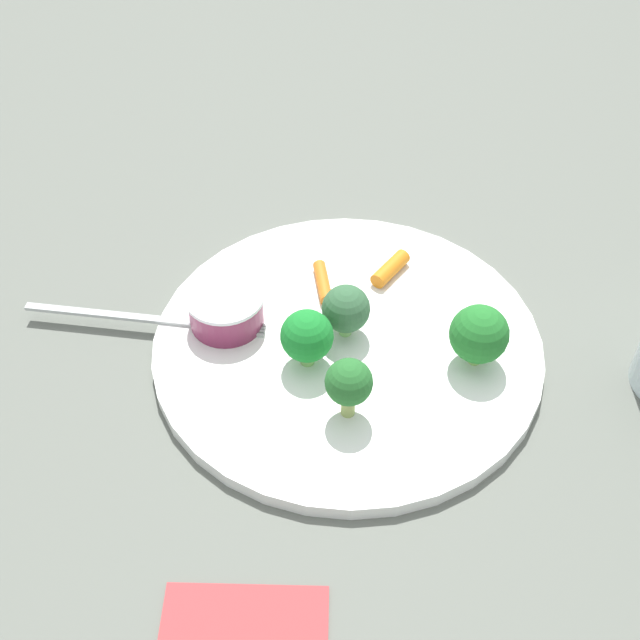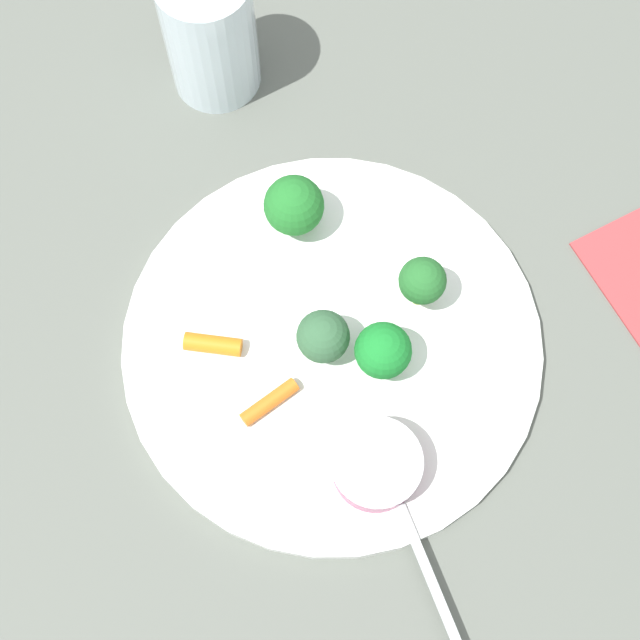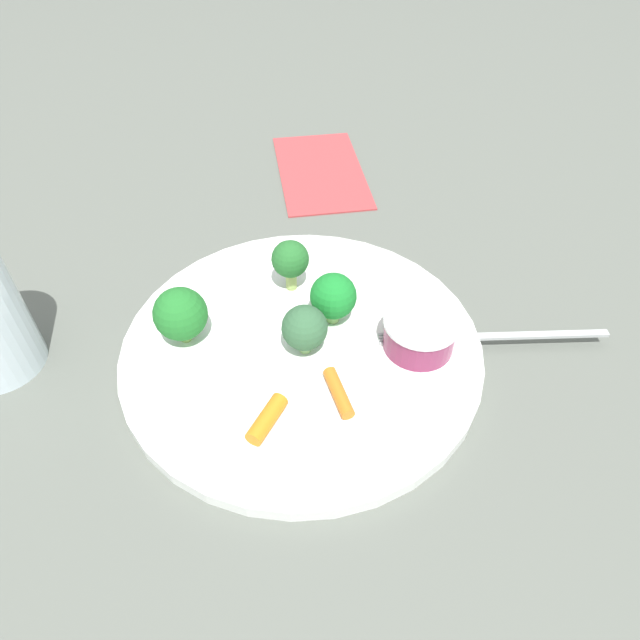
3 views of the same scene
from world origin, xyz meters
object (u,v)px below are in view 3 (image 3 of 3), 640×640
plate (302,348)px  broccoli_floret_0 (333,296)px  broccoli_floret_2 (290,260)px  broccoli_floret_3 (302,329)px  broccoli_floret_1 (180,314)px  carrot_stick_0 (267,419)px  sauce_cup (420,333)px  fork (490,336)px  carrot_stick_1 (338,393)px  napkin (321,171)px

plate → broccoli_floret_0: size_ratio=6.24×
plate → broccoli_floret_2: 0.08m
plate → broccoli_floret_3: size_ratio=6.69×
broccoli_floret_0 → broccoli_floret_1: 0.13m
carrot_stick_0 → sauce_cup: bearing=102.1°
sauce_cup → broccoli_floret_0: (-0.05, -0.05, 0.01)m
broccoli_floret_1 → broccoli_floret_2: bearing=106.1°
carrot_stick_0 → plate: bearing=143.0°
sauce_cup → broccoli_floret_2: bearing=-145.1°
fork → carrot_stick_1: bearing=-85.3°
fork → sauce_cup: bearing=-102.7°
plate → broccoli_floret_3: broccoli_floret_3 is taller
sauce_cup → fork: sauce_cup is taller
broccoli_floret_0 → carrot_stick_0: size_ratio=1.19×
carrot_stick_0 → fork: bearing=94.6°
broccoli_floret_0 → broccoli_floret_1: size_ratio=0.93×
broccoli_floret_1 → carrot_stick_1: size_ratio=1.17×
carrot_stick_1 → napkin: 0.35m
broccoli_floret_2 → fork: bearing=48.4°
sauce_cup → carrot_stick_0: sauce_cup is taller
broccoli_floret_3 → carrot_stick_1: bearing=10.3°
carrot_stick_1 → napkin: bearing=161.2°
carrot_stick_1 → carrot_stick_0: bearing=-85.6°
plate → carrot_stick_1: (0.06, 0.01, 0.01)m
carrot_stick_0 → carrot_stick_1: size_ratio=0.91×
sauce_cup → broccoli_floret_2: broccoli_floret_2 is taller
napkin → carrot_stick_1: bearing=-18.8°
plate → fork: bearing=71.1°
broccoli_floret_0 → fork: broccoli_floret_0 is taller
broccoli_floret_3 → broccoli_floret_2: bearing=167.5°
sauce_cup → broccoli_floret_3: bearing=-107.6°
broccoli_floret_2 → broccoli_floret_0: bearing=20.3°
broccoli_floret_2 → napkin: 0.23m
plate → sauce_cup: sauce_cup is taller
broccoli_floret_0 → carrot_stick_1: (0.08, -0.03, -0.02)m
broccoli_floret_1 → sauce_cup: bearing=66.8°
broccoli_floret_0 → broccoli_floret_2: bearing=-159.7°
carrot_stick_1 → broccoli_floret_1: bearing=-136.5°
broccoli_floret_1 → carrot_stick_1: broccoli_floret_1 is taller
fork → broccoli_floret_2: bearing=-131.6°
carrot_stick_0 → carrot_stick_1: carrot_stick_0 is taller
plate → sauce_cup: size_ratio=4.94×
broccoli_floret_1 → fork: (0.09, 0.24, -0.03)m
broccoli_floret_3 → napkin: broccoli_floret_3 is taller
sauce_cup → napkin: (-0.31, 0.03, -0.02)m
broccoli_floret_0 → broccoli_floret_2: size_ratio=0.95×
plate → broccoli_floret_1: 0.10m
broccoli_floret_3 → carrot_stick_0: bearing=-39.3°
broccoli_floret_2 → broccoli_floret_3: size_ratio=1.12×
carrot_stick_0 → broccoli_floret_3: bearing=140.7°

